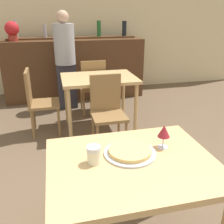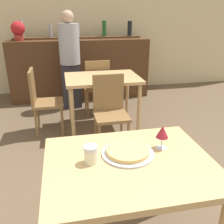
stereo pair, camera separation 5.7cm
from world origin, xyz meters
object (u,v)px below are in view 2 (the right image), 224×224
Objects in this scene: cheese_shaker at (91,154)px; wine_glass at (162,132)px; chair_far_side_back at (97,84)px; chair_far_side_front at (110,107)px; potted_plant at (18,30)px; person_standing at (70,58)px; chair_far_side_left at (41,98)px; pizza_tray at (128,152)px.

wine_glass is (0.47, 0.08, 0.06)m from cheese_shaker.
chair_far_side_back reaches higher than cheese_shaker.
chair_far_side_back is at bearing 81.03° from cheese_shaker.
chair_far_side_back is 5.65× the size of wine_glass.
chair_far_side_front reaches higher than cheese_shaker.
person_standing is at bearing -32.10° from potted_plant.
wine_glass is at bearing -87.61° from chair_far_side_front.
chair_far_side_front is 1.09m from chair_far_side_back.
chair_far_side_left is 5.65× the size of wine_glass.
chair_far_side_back is 0.67m from person_standing.
person_standing is (-0.39, 1.49, 0.36)m from chair_far_side_front.
cheese_shaker is at bearing -76.93° from potted_plant.
person_standing reaches higher than chair_far_side_back.
chair_far_side_left is 2.74× the size of potted_plant.
chair_far_side_back is 2.56m from wine_glass.
chair_far_side_back is 2.73× the size of pizza_tray.
chair_far_side_back is 2.58m from pizza_tray.
chair_far_side_front and chair_far_side_back have the same top height.
chair_far_side_back is at bearing 90.00° from chair_far_side_front.
pizza_tray is at bearing 11.60° from cheese_shaker.
wine_glass is 3.72m from potted_plant.
chair_far_side_back is at bearing 91.36° from wine_glass.
potted_plant reaches higher than chair_far_side_back.
chair_far_side_back is 1.74m from potted_plant.
cheese_shaker is 0.69× the size of wine_glass.
chair_far_side_left is at bearing 101.70° from cheese_shaker.
cheese_shaker is (-0.41, -2.61, 0.31)m from chair_far_side_back.
pizza_tray is 2.99× the size of cheese_shaker.
wine_glass is at bearing 9.30° from cheese_shaker.
person_standing is (0.02, 3.01, 0.06)m from cheese_shaker.
pizza_tray is at bearing -173.06° from wine_glass.
chair_far_side_front is at bearing 90.00° from chair_far_side_back.
cheese_shaker is at bearing -168.30° from chair_far_side_left.
wine_glass is (0.23, 0.03, 0.10)m from pizza_tray.
potted_plant is (-1.23, 2.02, 0.79)m from chair_far_side_front.
pizza_tray is 2.97m from person_standing.
chair_far_side_front is 1.60m from cheese_shaker.
chair_far_side_front is 5.65× the size of wine_glass.
chair_far_side_back is 2.66m from cheese_shaker.
cheese_shaker is 0.07× the size of person_standing.
chair_far_side_back is at bearing -46.17° from person_standing.
cheese_shaker is at bearing -90.43° from person_standing.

